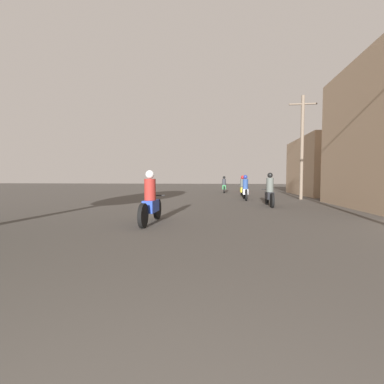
{
  "coord_description": "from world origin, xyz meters",
  "views": [
    {
      "loc": [
        0.2,
        -0.07,
        1.28
      ],
      "look_at": [
        -1.95,
        17.8,
        0.32
      ],
      "focal_mm": 24.0,
      "sensor_mm": 36.0,
      "label": 1
    }
  ],
  "objects_px": {
    "motorcycle_silver": "(245,190)",
    "motorcycle_green": "(224,186)",
    "motorcycle_yellow": "(242,188)",
    "utility_pole_far": "(302,145)",
    "motorcycle_black": "(270,193)",
    "building_right_far": "(336,167)",
    "motorcycle_red": "(242,185)",
    "motorcycle_blue": "(151,202)"
  },
  "relations": [
    {
      "from": "motorcycle_blue",
      "to": "building_right_far",
      "type": "bearing_deg",
      "value": 59.32
    },
    {
      "from": "motorcycle_green",
      "to": "motorcycle_black",
      "type": "bearing_deg",
      "value": -87.77
    },
    {
      "from": "motorcycle_blue",
      "to": "building_right_far",
      "type": "relative_size",
      "value": 0.29
    },
    {
      "from": "motorcycle_yellow",
      "to": "motorcycle_red",
      "type": "height_order",
      "value": "motorcycle_red"
    },
    {
      "from": "motorcycle_yellow",
      "to": "motorcycle_blue",
      "type": "bearing_deg",
      "value": -115.21
    },
    {
      "from": "motorcycle_blue",
      "to": "building_right_far",
      "type": "height_order",
      "value": "building_right_far"
    },
    {
      "from": "utility_pole_far",
      "to": "motorcycle_green",
      "type": "bearing_deg",
      "value": 124.19
    },
    {
      "from": "motorcycle_black",
      "to": "motorcycle_yellow",
      "type": "xyz_separation_m",
      "value": [
        -0.74,
        6.53,
        -0.03
      ]
    },
    {
      "from": "utility_pole_far",
      "to": "motorcycle_silver",
      "type": "bearing_deg",
      "value": -167.79
    },
    {
      "from": "motorcycle_black",
      "to": "building_right_far",
      "type": "xyz_separation_m",
      "value": [
        6.43,
        8.74,
        1.55
      ]
    },
    {
      "from": "motorcycle_yellow",
      "to": "motorcycle_black",
      "type": "bearing_deg",
      "value": -92.23
    },
    {
      "from": "motorcycle_blue",
      "to": "utility_pole_far",
      "type": "xyz_separation_m",
      "value": [
        6.76,
        9.19,
        2.66
      ]
    },
    {
      "from": "motorcycle_black",
      "to": "motorcycle_green",
      "type": "height_order",
      "value": "motorcycle_black"
    },
    {
      "from": "motorcycle_blue",
      "to": "motorcycle_yellow",
      "type": "relative_size",
      "value": 1.1
    },
    {
      "from": "motorcycle_silver",
      "to": "motorcycle_red",
      "type": "relative_size",
      "value": 1.05
    },
    {
      "from": "building_right_far",
      "to": "motorcycle_red",
      "type": "bearing_deg",
      "value": 145.58
    },
    {
      "from": "motorcycle_silver",
      "to": "building_right_far",
      "type": "xyz_separation_m",
      "value": [
        7.24,
        5.33,
        1.58
      ]
    },
    {
      "from": "motorcycle_silver",
      "to": "building_right_far",
      "type": "distance_m",
      "value": 9.13
    },
    {
      "from": "motorcycle_silver",
      "to": "motorcycle_red",
      "type": "distance_m",
      "value": 9.92
    },
    {
      "from": "motorcycle_black",
      "to": "utility_pole_far",
      "type": "xyz_separation_m",
      "value": [
        2.59,
        4.15,
        2.65
      ]
    },
    {
      "from": "motorcycle_silver",
      "to": "motorcycle_yellow",
      "type": "relative_size",
      "value": 1.09
    },
    {
      "from": "motorcycle_yellow",
      "to": "motorcycle_green",
      "type": "height_order",
      "value": "same"
    },
    {
      "from": "motorcycle_green",
      "to": "building_right_far",
      "type": "distance_m",
      "value": 8.88
    },
    {
      "from": "motorcycle_black",
      "to": "motorcycle_red",
      "type": "relative_size",
      "value": 1.0
    },
    {
      "from": "motorcycle_black",
      "to": "motorcycle_yellow",
      "type": "relative_size",
      "value": 1.04
    },
    {
      "from": "utility_pole_far",
      "to": "motorcycle_yellow",
      "type": "bearing_deg",
      "value": 144.46
    },
    {
      "from": "motorcycle_silver",
      "to": "motorcycle_red",
      "type": "bearing_deg",
      "value": 83.55
    },
    {
      "from": "motorcycle_black",
      "to": "motorcycle_blue",
      "type": "bearing_deg",
      "value": -138.35
    },
    {
      "from": "motorcycle_silver",
      "to": "building_right_far",
      "type": "height_order",
      "value": "building_right_far"
    },
    {
      "from": "motorcycle_silver",
      "to": "motorcycle_green",
      "type": "relative_size",
      "value": 1.07
    },
    {
      "from": "motorcycle_yellow",
      "to": "utility_pole_far",
      "type": "xyz_separation_m",
      "value": [
        3.32,
        -2.38,
        2.68
      ]
    },
    {
      "from": "motorcycle_blue",
      "to": "motorcycle_yellow",
      "type": "distance_m",
      "value": 12.07
    },
    {
      "from": "motorcycle_black",
      "to": "motorcycle_silver",
      "type": "height_order",
      "value": "motorcycle_black"
    },
    {
      "from": "motorcycle_green",
      "to": "motorcycle_red",
      "type": "bearing_deg",
      "value": 44.81
    },
    {
      "from": "motorcycle_blue",
      "to": "motorcycle_black",
      "type": "bearing_deg",
      "value": 57.27
    },
    {
      "from": "motorcycle_black",
      "to": "utility_pole_far",
      "type": "height_order",
      "value": "utility_pole_far"
    },
    {
      "from": "motorcycle_blue",
      "to": "motorcycle_green",
      "type": "height_order",
      "value": "motorcycle_blue"
    },
    {
      "from": "motorcycle_blue",
      "to": "motorcycle_red",
      "type": "distance_m",
      "value": 18.78
    },
    {
      "from": "motorcycle_black",
      "to": "building_right_far",
      "type": "distance_m",
      "value": 10.97
    },
    {
      "from": "motorcycle_red",
      "to": "building_right_far",
      "type": "relative_size",
      "value": 0.28
    },
    {
      "from": "motorcycle_red",
      "to": "building_right_far",
      "type": "bearing_deg",
      "value": -38.24
    },
    {
      "from": "motorcycle_blue",
      "to": "utility_pole_far",
      "type": "distance_m",
      "value": 11.72
    }
  ]
}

